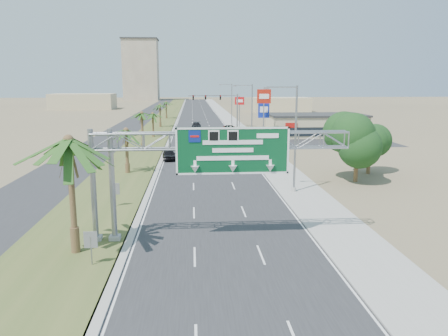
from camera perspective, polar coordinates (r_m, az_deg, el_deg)
ground at (r=20.49m, az=2.20°, el=-18.88°), size 600.00×600.00×0.00m
road at (r=128.06m, az=-3.24°, el=6.47°), size 12.00×300.00×0.02m
sidewalk_right at (r=128.48m, az=0.58°, el=6.52°), size 4.00×300.00×0.10m
median_grass at (r=128.29m, az=-7.74°, el=6.42°), size 7.00×300.00×0.12m
opposing_road at (r=128.92m, az=-10.86°, el=6.33°), size 8.00×300.00×0.02m
sign_gantry at (r=27.90m, az=-2.12°, el=2.47°), size 16.75×1.24×7.50m
palm_near at (r=26.83m, az=-19.66°, el=3.37°), size 5.70×5.70×8.35m
palm_row_b at (r=50.48m, az=-12.68°, el=4.74°), size 3.99×3.99×5.95m
palm_row_c at (r=66.22m, az=-10.69°, el=6.93°), size 3.99×3.99×6.75m
palm_row_d at (r=84.17m, az=-9.29°, el=6.97°), size 3.99×3.99×5.45m
palm_row_e at (r=103.04m, az=-8.38°, el=8.09°), size 3.99×3.99×6.15m
palm_row_f at (r=127.98m, az=-7.57°, el=8.50°), size 3.99×3.99×5.75m
streetlight_near at (r=41.09m, az=9.03°, el=3.20°), size 3.27×0.44×10.00m
streetlight_mid at (r=70.48m, az=3.50°, el=6.55°), size 3.27×0.44×10.00m
streetlight_far at (r=106.19m, az=0.91°, el=8.08°), size 3.27×0.44×10.00m
signal_mast at (r=90.06m, az=0.46°, el=7.65°), size 10.28×0.71×8.00m
store_building at (r=87.41m, az=11.89°, el=5.43°), size 18.00×10.00×4.00m
oak_near at (r=47.19m, az=17.08°, el=3.65°), size 4.50×4.50×6.80m
oak_far at (r=52.07m, az=18.55°, el=3.43°), size 3.50×3.50×5.60m
median_signback_a at (r=25.87m, az=-17.01°, el=-9.26°), size 0.75×0.08×2.08m
median_signback_b at (r=37.27m, az=-14.04°, el=-2.88°), size 0.75×0.08×2.08m
tower_distant at (r=269.41m, az=-10.78°, el=12.42°), size 20.00×16.00×35.00m
building_distant_left at (r=182.91m, az=-17.92°, el=8.27°), size 24.00×14.00×6.00m
building_distant_right at (r=161.04m, az=7.41°, el=8.23°), size 20.00×12.00×5.00m
car_left_lane at (r=59.22m, az=-7.19°, el=1.74°), size 2.15×4.37×1.43m
car_mid_lane at (r=72.28m, az=-3.28°, el=3.44°), size 1.47×4.00×1.31m
car_right_lane at (r=90.58m, az=0.63°, el=5.08°), size 3.28×5.92×1.57m
car_far at (r=98.42m, az=-3.64°, el=5.51°), size 2.24×5.10×1.46m
pole_sign_red_near at (r=76.71m, az=5.23°, el=8.89°), size 2.41×0.45×9.33m
pole_sign_blue at (r=78.92m, az=5.21°, el=7.44°), size 2.02×0.59×7.26m
pole_sign_red_far at (r=102.85m, az=2.04°, el=8.49°), size 2.16×1.08×7.20m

